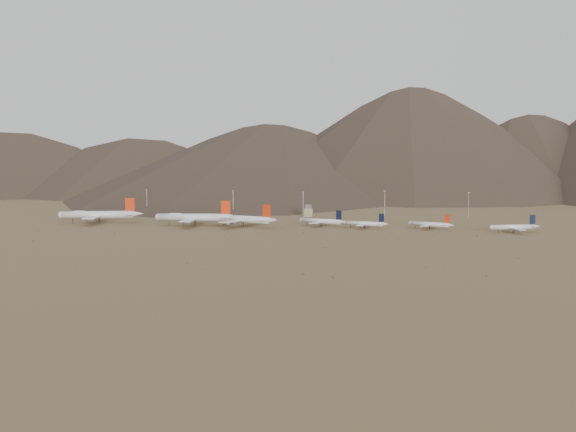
% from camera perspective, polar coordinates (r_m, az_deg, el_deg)
% --- Properties ---
extents(ground, '(3000.00, 3000.00, 0.00)m').
position_cam_1_polar(ground, '(453.31, -3.88, -1.45)').
color(ground, olive).
rests_on(ground, ground).
extents(mountain_ridge, '(4400.00, 1000.00, 300.00)m').
position_cam_1_polar(mountain_ridge, '(1343.86, 5.75, 9.57)').
color(mountain_ridge, '#48382B').
rests_on(mountain_ridge, ground).
extents(widebody_west, '(73.14, 57.88, 22.31)m').
position_cam_1_polar(widebody_west, '(533.33, -18.74, 0.15)').
color(widebody_west, white).
rests_on(widebody_west, ground).
extents(widebody_centre, '(72.78, 56.54, 21.69)m').
position_cam_1_polar(widebody_centre, '(489.70, -9.54, -0.12)').
color(widebody_centre, white).
rests_on(widebody_centre, ground).
extents(widebody_east, '(63.44, 50.58, 19.65)m').
position_cam_1_polar(widebody_east, '(477.68, -4.74, -0.28)').
color(widebody_east, white).
rests_on(widebody_east, ground).
extents(narrowbody_a, '(42.25, 31.40, 14.40)m').
position_cam_1_polar(narrowbody_a, '(478.38, 3.45, -0.52)').
color(narrowbody_a, white).
rests_on(narrowbody_a, ground).
extents(narrowbody_b, '(38.13, 27.90, 12.71)m').
position_cam_1_polar(narrowbody_b, '(468.33, 7.82, -0.76)').
color(narrowbody_b, white).
rests_on(narrowbody_b, ground).
extents(narrowbody_c, '(36.35, 27.28, 12.66)m').
position_cam_1_polar(narrowbody_c, '(473.20, 14.25, -0.82)').
color(narrowbody_c, white).
rests_on(narrowbody_c, ground).
extents(narrowbody_d, '(40.41, 30.13, 13.87)m').
position_cam_1_polar(narrowbody_d, '(470.13, 22.00, -1.04)').
color(narrowbody_d, white).
rests_on(narrowbody_d, ground).
extents(control_tower, '(8.00, 8.00, 12.00)m').
position_cam_1_polar(control_tower, '(564.04, 2.10, 0.48)').
color(control_tower, tan).
rests_on(control_tower, ground).
extents(mast_far_west, '(2.00, 0.60, 25.70)m').
position_cam_1_polar(mast_far_west, '(614.89, -14.15, 1.56)').
color(mast_far_west, gray).
rests_on(mast_far_west, ground).
extents(mast_west, '(2.00, 0.60, 25.70)m').
position_cam_1_polar(mast_west, '(584.69, -5.59, 1.51)').
color(mast_west, gray).
rests_on(mast_west, ground).
extents(mast_centre, '(2.00, 0.60, 25.70)m').
position_cam_1_polar(mast_centre, '(550.77, 1.54, 1.28)').
color(mast_centre, gray).
rests_on(mast_centre, ground).
extents(mast_east, '(2.00, 0.60, 25.70)m').
position_cam_1_polar(mast_east, '(581.65, 9.80, 1.43)').
color(mast_east, gray).
rests_on(mast_east, ground).
extents(mast_far_east, '(2.00, 0.60, 25.70)m').
position_cam_1_polar(mast_far_east, '(568.66, 17.86, 1.15)').
color(mast_far_east, gray).
rests_on(mast_far_east, ground).
extents(desert_scrub, '(390.11, 172.93, 0.87)m').
position_cam_1_polar(desert_scrub, '(366.09, -4.32, -3.08)').
color(desert_scrub, brown).
rests_on(desert_scrub, ground).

